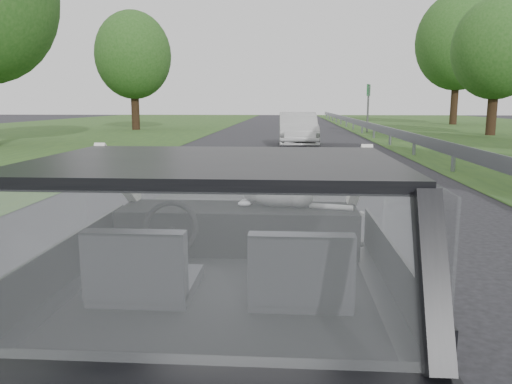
# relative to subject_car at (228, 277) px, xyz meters

# --- Properties ---
(subject_car) EXTENTS (1.80, 4.00, 1.45)m
(subject_car) POSITION_rel_subject_car_xyz_m (0.00, 0.00, 0.00)
(subject_car) COLOR black
(subject_car) RESTS_ON ground
(dashboard) EXTENTS (1.58, 0.45, 0.30)m
(dashboard) POSITION_rel_subject_car_xyz_m (0.00, 0.62, 0.12)
(dashboard) COLOR black
(dashboard) RESTS_ON subject_car
(driver_seat) EXTENTS (0.50, 0.72, 0.42)m
(driver_seat) POSITION_rel_subject_car_xyz_m (-0.40, -0.29, 0.16)
(driver_seat) COLOR #27272B
(driver_seat) RESTS_ON subject_car
(passenger_seat) EXTENTS (0.50, 0.72, 0.42)m
(passenger_seat) POSITION_rel_subject_car_xyz_m (0.40, -0.29, 0.16)
(passenger_seat) COLOR #27272B
(passenger_seat) RESTS_ON subject_car
(steering_wheel) EXTENTS (0.36, 0.36, 0.04)m
(steering_wheel) POSITION_rel_subject_car_xyz_m (-0.40, 0.33, 0.20)
(steering_wheel) COLOR black
(steering_wheel) RESTS_ON dashboard
(cat) EXTENTS (0.62, 0.27, 0.27)m
(cat) POSITION_rel_subject_car_xyz_m (0.27, 0.65, 0.36)
(cat) COLOR slate
(cat) RESTS_ON dashboard
(guardrail) EXTENTS (0.05, 90.00, 0.32)m
(guardrail) POSITION_rel_subject_car_xyz_m (4.30, 10.00, -0.15)
(guardrail) COLOR gray
(guardrail) RESTS_ON ground
(other_car) EXTENTS (1.74, 4.13, 1.34)m
(other_car) POSITION_rel_subject_car_xyz_m (0.65, 17.00, -0.05)
(other_car) COLOR silver
(other_car) RESTS_ON ground
(highway_sign) EXTENTS (0.43, 1.09, 2.76)m
(highway_sign) POSITION_rel_subject_car_xyz_m (4.84, 26.96, 0.65)
(highway_sign) COLOR #1A6530
(highway_sign) RESTS_ON ground
(tree_2) EXTENTS (4.85, 4.85, 6.89)m
(tree_2) POSITION_rel_subject_car_xyz_m (10.99, 24.78, 2.72)
(tree_2) COLOR #1D4B17
(tree_2) RESTS_ON ground
(tree_3) EXTENTS (8.39, 8.39, 9.84)m
(tree_3) POSITION_rel_subject_car_xyz_m (13.33, 38.43, 4.19)
(tree_3) COLOR #1D4B17
(tree_3) RESTS_ON ground
(tree_6) EXTENTS (5.41, 5.41, 7.15)m
(tree_6) POSITION_rel_subject_car_xyz_m (-9.51, 28.94, 2.85)
(tree_6) COLOR #1D4B17
(tree_6) RESTS_ON ground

